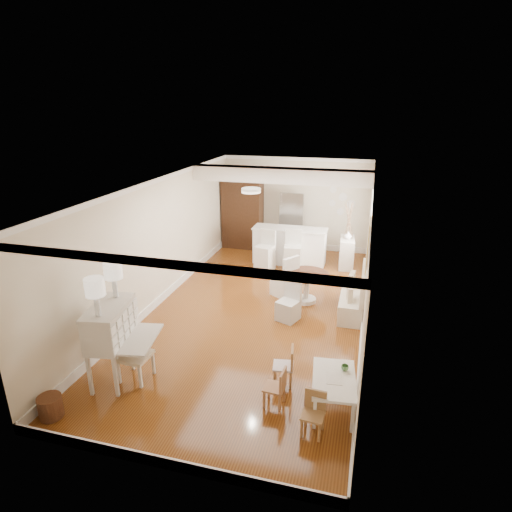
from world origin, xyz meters
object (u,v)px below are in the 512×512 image
at_px(secretary_bureau, 113,343).
at_px(kids_chair_c, 313,414).
at_px(slip_chair_far, 284,275).
at_px(breakfast_counter, 290,246).
at_px(fridge, 303,223).
at_px(kids_table, 333,393).
at_px(bar_stool_right, 293,251).
at_px(bar_stool_left, 265,251).
at_px(gustavian_armchair, 135,355).
at_px(dining_table, 306,288).
at_px(kids_chair_a, 274,387).
at_px(wicker_basket, 50,407).
at_px(pantry_cabinet, 243,211).
at_px(slip_chair_near, 288,301).
at_px(sideboard, 347,253).
at_px(kids_chair_b, 283,365).

height_order(secretary_bureau, kids_chair_c, secretary_bureau).
bearing_deg(slip_chair_far, breakfast_counter, -138.66).
bearing_deg(fridge, breakfast_counter, -100.78).
xyz_separation_m(kids_table, bar_stool_right, (-1.61, 5.35, 0.30)).
bearing_deg(bar_stool_left, kids_table, -51.44).
distance_m(gustavian_armchair, bar_stool_right, 5.68).
xyz_separation_m(dining_table, bar_stool_left, (-1.39, 1.66, 0.21)).
bearing_deg(kids_chair_a, bar_stool_left, -160.56).
height_order(wicker_basket, fridge, fridge).
height_order(kids_chair_c, bar_stool_left, bar_stool_left).
bearing_deg(pantry_cabinet, kids_table, -63.37).
distance_m(wicker_basket, pantry_cabinet, 8.31).
bearing_deg(slip_chair_near, secretary_bureau, -109.72).
relative_size(kids_chair_c, bar_stool_left, 0.57).
xyz_separation_m(slip_chair_near, bar_stool_left, (-1.16, 2.62, 0.13)).
relative_size(kids_chair_c, sideboard, 0.74).
height_order(kids_table, kids_chair_a, kids_chair_a).
bearing_deg(kids_chair_a, fridge, -170.11).
relative_size(kids_table, sideboard, 1.21).
bearing_deg(dining_table, secretary_bureau, -125.02).
distance_m(secretary_bureau, fridge, 7.39).
distance_m(secretary_bureau, bar_stool_right, 5.85).
bearing_deg(slip_chair_near, fridge, 116.54).
height_order(dining_table, slip_chair_near, slip_chair_near).
relative_size(bar_stool_right, pantry_cabinet, 0.48).
distance_m(secretary_bureau, gustavian_armchair, 0.41).
height_order(kids_table, slip_chair_near, slip_chair_near).
bearing_deg(bar_stool_right, wicker_basket, -116.33).
relative_size(kids_chair_a, bar_stool_left, 0.57).
bearing_deg(slip_chair_far, bar_stool_left, -116.23).
relative_size(wicker_basket, pantry_cabinet, 0.15).
xyz_separation_m(kids_chair_a, bar_stool_left, (-1.48, 5.32, 0.24)).
bearing_deg(kids_table, kids_chair_a, -169.57).
distance_m(bar_stool_right, pantry_cabinet, 2.57).
bearing_deg(slip_chair_far, secretary_bureau, 6.19).
bearing_deg(pantry_cabinet, slip_chair_near, -62.35).
bearing_deg(kids_chair_b, kids_table, 55.92).
relative_size(breakfast_counter, bar_stool_left, 1.85).
height_order(wicker_basket, breakfast_counter, breakfast_counter).
bearing_deg(pantry_cabinet, bar_stool_left, -57.30).
relative_size(dining_table, sideboard, 1.19).
distance_m(secretary_bureau, breakfast_counter, 6.32).
bearing_deg(sideboard, bar_stool_left, -162.06).
relative_size(gustavian_armchair, kids_chair_a, 1.40).
bearing_deg(fridge, pantry_cabinet, 179.10).
bearing_deg(bar_stool_right, breakfast_counter, 102.08).
bearing_deg(dining_table, bar_stool_right, 109.81).
xyz_separation_m(kids_chair_b, bar_stool_left, (-1.50, 4.77, 0.22)).
bearing_deg(slip_chair_far, kids_table, 55.44).
xyz_separation_m(gustavian_armchair, bar_stool_left, (0.85, 5.27, 0.11)).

